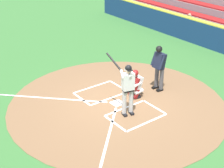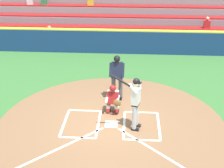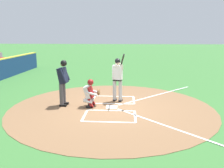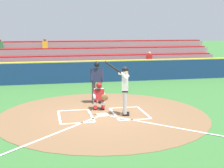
# 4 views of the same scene
# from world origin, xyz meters

# --- Properties ---
(ground_plane) EXTENTS (120.00, 120.00, 0.00)m
(ground_plane) POSITION_xyz_m (0.00, 0.00, 0.00)
(ground_plane) COLOR #387033
(dirt_circle) EXTENTS (8.00, 8.00, 0.01)m
(dirt_circle) POSITION_xyz_m (0.00, 0.00, 0.01)
(dirt_circle) COLOR brown
(dirt_circle) RESTS_ON ground
(home_plate_and_chalk) EXTENTS (7.93, 4.91, 0.01)m
(home_plate_and_chalk) POSITION_xyz_m (0.00, 0.88, 0.01)
(home_plate_and_chalk) COLOR white
(home_plate_and_chalk) RESTS_ON dirt_circle
(batter) EXTENTS (1.05, 0.54, 2.13)m
(batter) POSITION_xyz_m (-0.81, 0.20, 1.10)
(batter) COLOR #BCBCBC
(batter) RESTS_ON ground
(catcher) EXTENTS (0.59, 0.64, 1.13)m
(catcher) POSITION_xyz_m (-0.01, -0.85, 0.59)
(catcher) COLOR black
(catcher) RESTS_ON ground
(plate_umpire) EXTENTS (0.59, 0.43, 1.86)m
(plate_umpire) POSITION_xyz_m (-0.10, -1.96, 1.08)
(plate_umpire) COLOR #4C4C51
(plate_umpire) RESTS_ON ground
(baseball) EXTENTS (0.07, 0.07, 0.07)m
(baseball) POSITION_xyz_m (-0.16, -0.86, 0.04)
(baseball) COLOR white
(baseball) RESTS_ON ground
(backstop_wall) EXTENTS (22.00, 0.36, 1.31)m
(backstop_wall) POSITION_xyz_m (0.00, -7.50, 0.65)
(backstop_wall) COLOR navy
(backstop_wall) RESTS_ON ground
(bleacher_stand) EXTENTS (20.00, 4.25, 2.55)m
(bleacher_stand) POSITION_xyz_m (0.00, -10.76, 0.85)
(bleacher_stand) COLOR gray
(bleacher_stand) RESTS_ON ground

